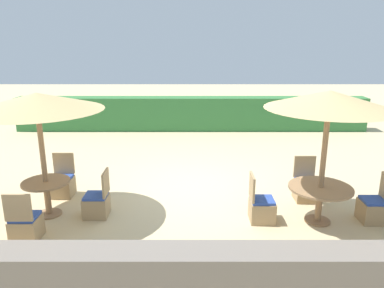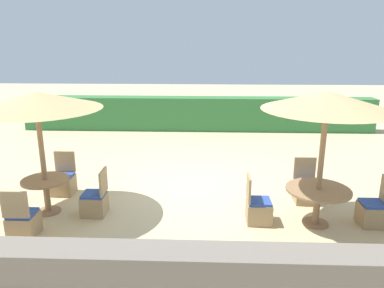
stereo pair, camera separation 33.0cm
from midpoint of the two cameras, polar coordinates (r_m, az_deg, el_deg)
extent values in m
plane|color=#D1BA8C|center=(8.76, -1.09, -6.76)|extent=(40.00, 40.00, 0.00)
cube|color=#387A3D|center=(14.09, -0.63, 4.65)|extent=(13.00, 0.70, 1.24)
cube|color=slate|center=(5.58, -1.87, -18.11)|extent=(10.00, 0.56, 0.51)
cylinder|color=#93704C|center=(7.16, 18.25, -2.53)|extent=(0.10, 0.10, 2.42)
cone|color=tan|center=(6.90, 19.06, 6.41)|extent=(2.26, 2.26, 0.32)
cylinder|color=#93704C|center=(7.61, 17.46, -11.10)|extent=(0.48, 0.48, 0.03)
cylinder|color=#93704C|center=(7.47, 17.67, -8.92)|extent=(0.12, 0.12, 0.67)
cylinder|color=#93704C|center=(7.34, 17.90, -6.40)|extent=(1.18, 1.18, 0.04)
cube|color=tan|center=(7.32, 9.44, -10.04)|extent=(0.46, 0.46, 0.40)
cube|color=#2D4CA8|center=(7.23, 9.52, -8.43)|extent=(0.42, 0.42, 0.05)
cube|color=tan|center=(7.09, 7.94, -6.51)|extent=(0.04, 0.46, 0.48)
cube|color=tan|center=(7.91, 24.81, -9.34)|extent=(0.46, 0.46, 0.40)
cube|color=#2D4CA8|center=(7.82, 25.00, -7.84)|extent=(0.42, 0.42, 0.05)
cube|color=tan|center=(8.40, 15.95, -6.96)|extent=(0.46, 0.46, 0.40)
cube|color=#2D4CA8|center=(8.31, 16.06, -5.53)|extent=(0.42, 0.42, 0.05)
cube|color=tan|center=(8.41, 15.82, -3.33)|extent=(0.46, 0.04, 0.48)
cylinder|color=#93704C|center=(7.70, -22.78, -2.03)|extent=(0.10, 0.10, 2.34)
cone|color=tan|center=(7.46, -23.68, 5.96)|extent=(2.42, 2.42, 0.32)
cylinder|color=#93704C|center=(8.11, -21.90, -9.82)|extent=(0.48, 0.48, 0.03)
cylinder|color=#93704C|center=(7.98, -22.13, -7.77)|extent=(0.12, 0.12, 0.66)
cylinder|color=#93704C|center=(7.85, -22.40, -5.42)|extent=(0.91, 0.91, 0.04)
cube|color=tan|center=(7.28, -25.01, -11.56)|extent=(0.46, 0.46, 0.40)
cube|color=#2D4CA8|center=(7.19, -25.22, -9.96)|extent=(0.42, 0.42, 0.05)
cube|color=tan|center=(6.91, -26.21, -8.71)|extent=(0.46, 0.04, 0.48)
cube|color=tan|center=(8.82, -20.02, -6.20)|extent=(0.46, 0.46, 0.40)
cube|color=#2D4CA8|center=(8.75, -20.16, -4.83)|extent=(0.42, 0.42, 0.05)
cube|color=tan|center=(8.85, -19.87, -2.75)|extent=(0.46, 0.04, 0.48)
cube|color=tan|center=(7.68, -15.45, -9.13)|extent=(0.46, 0.46, 0.40)
cube|color=#2D4CA8|center=(7.59, -15.57, -7.59)|extent=(0.42, 0.42, 0.05)
cube|color=tan|center=(7.44, -14.16, -5.77)|extent=(0.04, 0.46, 0.48)
camera|label=1|loc=(0.16, -91.05, -0.30)|focal=35.00mm
camera|label=2|loc=(0.16, 88.95, 0.30)|focal=35.00mm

